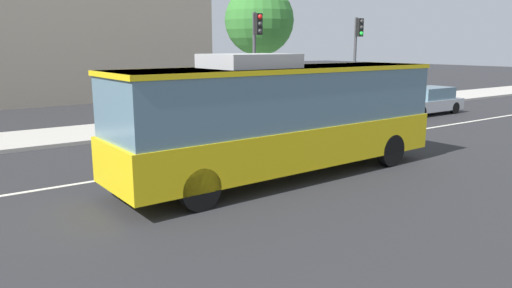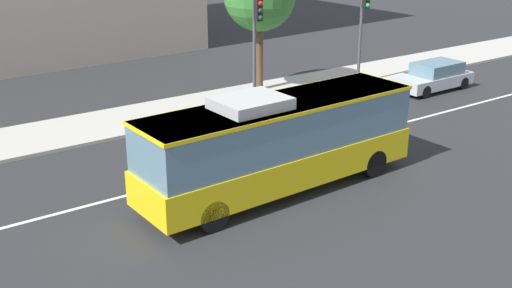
{
  "view_description": "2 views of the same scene",
  "coord_description": "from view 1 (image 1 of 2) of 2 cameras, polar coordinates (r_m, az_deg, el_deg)",
  "views": [
    {
      "loc": [
        -7.77,
        -12.85,
        3.65
      ],
      "look_at": [
        -0.04,
        -1.81,
        0.87
      ],
      "focal_mm": 33.25,
      "sensor_mm": 36.0,
      "label": 1
    },
    {
      "loc": [
        -11.37,
        -17.98,
        8.89
      ],
      "look_at": [
        0.93,
        -0.42,
        0.91
      ],
      "focal_mm": 44.12,
      "sensor_mm": 36.0,
      "label": 2
    }
  ],
  "objects": [
    {
      "name": "ground_plane",
      "position": [
        15.45,
        -3.74,
        -2.02
      ],
      "size": [
        160.0,
        160.0,
        0.0
      ],
      "primitive_type": "plane",
      "color": "#28282B"
    },
    {
      "name": "sidewalk_kerb",
      "position": [
        21.82,
        -13.65,
        1.9
      ],
      "size": [
        80.0,
        3.86,
        0.14
      ],
      "primitive_type": "cube",
      "color": "#B2ADA3",
      "rests_on": "ground_plane"
    },
    {
      "name": "lane_centre_line",
      "position": [
        15.45,
        -3.74,
        -1.99
      ],
      "size": [
        76.0,
        0.16,
        0.01
      ],
      "primitive_type": "cube",
      "color": "silver",
      "rests_on": "ground_plane"
    },
    {
      "name": "transit_bus",
      "position": [
        13.29,
        3.3,
        3.69
      ],
      "size": [
        10.08,
        2.82,
        3.46
      ],
      "rotation": [
        0.0,
        0.0,
        0.03
      ],
      "color": "yellow",
      "rests_on": "ground_plane"
    },
    {
      "name": "sedan_silver",
      "position": [
        27.61,
        19.85,
        4.9
      ],
      "size": [
        4.51,
        1.85,
        1.46
      ],
      "rotation": [
        0.0,
        0.0,
        3.15
      ],
      "color": "#B7BABF",
      "rests_on": "ground_plane"
    },
    {
      "name": "traffic_light_near_corner",
      "position": [
        27.16,
        12.06,
        11.24
      ],
      "size": [
        0.33,
        0.62,
        5.2
      ],
      "rotation": [
        0.0,
        0.0,
        -1.62
      ],
      "color": "#47474C",
      "rests_on": "ground_plane"
    },
    {
      "name": "traffic_light_mid_block",
      "position": [
        22.57,
        0.03,
        11.45
      ],
      "size": [
        0.34,
        0.62,
        5.2
      ],
      "rotation": [
        0.0,
        0.0,
        -1.5
      ],
      "color": "#47474C",
      "rests_on": "ground_plane"
    },
    {
      "name": "street_tree_kerbside_centre",
      "position": [
        25.46,
        0.41,
        14.58
      ],
      "size": [
        3.6,
        3.6,
        6.77
      ],
      "color": "#4C3823",
      "rests_on": "ground_plane"
    }
  ]
}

